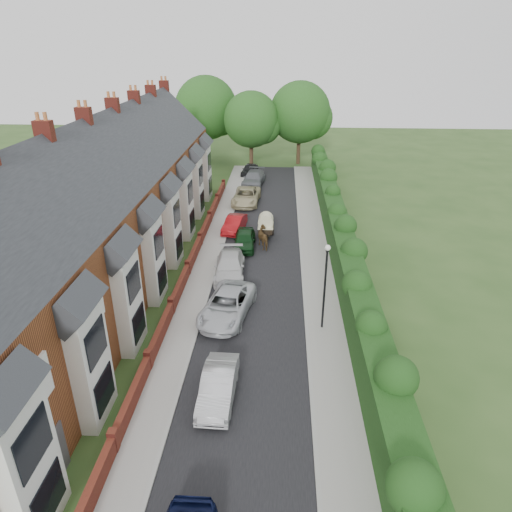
{
  "coord_description": "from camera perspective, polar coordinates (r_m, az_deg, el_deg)",
  "views": [
    {
      "loc": [
        0.95,
        -17.62,
        14.69
      ],
      "look_at": [
        -0.58,
        8.69,
        2.2
      ],
      "focal_mm": 32.0,
      "sensor_mm": 36.0,
      "label": 1
    }
  ],
  "objects": [
    {
      "name": "ground",
      "position": [
        22.96,
        0.19,
        -14.42
      ],
      "size": [
        140.0,
        140.0,
        0.0
      ],
      "primitive_type": "plane",
      "color": "#2D4C1E",
      "rests_on": "ground"
    },
    {
      "name": "road",
      "position": [
        32.19,
        0.38,
        -1.77
      ],
      "size": [
        6.0,
        58.0,
        0.02
      ],
      "primitive_type": "cube",
      "color": "black",
      "rests_on": "ground"
    },
    {
      "name": "pavement_hedge_side",
      "position": [
        32.25,
        7.68,
        -1.86
      ],
      "size": [
        2.2,
        58.0,
        0.12
      ],
      "primitive_type": "cube",
      "color": "gray",
      "rests_on": "ground"
    },
    {
      "name": "pavement_house_side",
      "position": [
        32.57,
        -6.4,
        -1.5
      ],
      "size": [
        1.7,
        58.0,
        0.12
      ],
      "primitive_type": "cube",
      "color": "gray",
      "rests_on": "ground"
    },
    {
      "name": "kerb_hedge_side",
      "position": [
        32.18,
        5.82,
        -1.81
      ],
      "size": [
        0.18,
        58.0,
        0.13
      ],
      "primitive_type": "cube",
      "color": "#979691",
      "rests_on": "ground"
    },
    {
      "name": "kerb_house_side",
      "position": [
        32.45,
        -5.0,
        -1.53
      ],
      "size": [
        0.18,
        58.0,
        0.13
      ],
      "primitive_type": "cube",
      "color": "#979691",
      "rests_on": "ground"
    },
    {
      "name": "hedge",
      "position": [
        31.78,
        11.08,
        0.54
      ],
      "size": [
        2.1,
        58.0,
        2.85
      ],
      "color": "#163611",
      "rests_on": "ground"
    },
    {
      "name": "terrace_row",
      "position": [
        31.72,
        -18.83,
        5.18
      ],
      "size": [
        9.05,
        40.5,
        11.5
      ],
      "color": "brown",
      "rests_on": "ground"
    },
    {
      "name": "garden_wall_row",
      "position": [
        31.7,
        -8.5,
        -1.61
      ],
      "size": [
        0.35,
        40.35,
        1.1
      ],
      "color": "maroon",
      "rests_on": "ground"
    },
    {
      "name": "lamppost",
      "position": [
        24.56,
        8.68,
        -2.59
      ],
      "size": [
        0.32,
        0.32,
        5.16
      ],
      "color": "black",
      "rests_on": "ground"
    },
    {
      "name": "tree_far_left",
      "position": [
        58.5,
        -0.25,
        16.53
      ],
      "size": [
        7.14,
        6.8,
        9.29
      ],
      "color": "#332316",
      "rests_on": "ground"
    },
    {
      "name": "tree_far_right",
      "position": [
        60.33,
        5.88,
        17.26
      ],
      "size": [
        7.98,
        7.6,
        10.31
      ],
      "color": "#332316",
      "rests_on": "ground"
    },
    {
      "name": "tree_far_back",
      "position": [
        61.97,
        -5.83,
        17.75
      ],
      "size": [
        8.4,
        8.0,
        10.82
      ],
      "color": "#332316",
      "rests_on": "ground"
    },
    {
      "name": "car_silver_a",
      "position": [
        21.29,
        -4.74,
        -15.88
      ],
      "size": [
        1.55,
        4.2,
        1.37
      ],
      "primitive_type": "imported",
      "rotation": [
        0.0,
        0.0,
        -0.02
      ],
      "color": "#B8B8BD",
      "rests_on": "ground"
    },
    {
      "name": "car_silver_b",
      "position": [
        26.74,
        -3.63,
        -6.14
      ],
      "size": [
        3.36,
        5.68,
        1.48
      ],
      "primitive_type": "imported",
      "rotation": [
        0.0,
        0.0,
        -0.18
      ],
      "color": "silver",
      "rests_on": "ground"
    },
    {
      "name": "car_white",
      "position": [
        31.19,
        -3.31,
        -1.31
      ],
      "size": [
        2.26,
        4.98,
        1.42
      ],
      "primitive_type": "imported",
      "rotation": [
        0.0,
        0.0,
        0.06
      ],
      "color": "silver",
      "rests_on": "ground"
    },
    {
      "name": "car_green",
      "position": [
        35.43,
        -1.45,
        2.06
      ],
      "size": [
        1.69,
        4.02,
        1.36
      ],
      "primitive_type": "imported",
      "rotation": [
        0.0,
        0.0,
        0.02
      ],
      "color": "#0F3415",
      "rests_on": "ground"
    },
    {
      "name": "car_red",
      "position": [
        38.67,
        -2.72,
        4.03
      ],
      "size": [
        1.99,
        4.06,
        1.28
      ],
      "primitive_type": "imported",
      "rotation": [
        0.0,
        0.0,
        -0.17
      ],
      "color": "maroon",
      "rests_on": "ground"
    },
    {
      "name": "car_beige",
      "position": [
        45.39,
        -1.23,
        7.47
      ],
      "size": [
        2.76,
        5.52,
        1.5
      ],
      "primitive_type": "imported",
      "rotation": [
        0.0,
        0.0,
        -0.05
      ],
      "color": "tan",
      "rests_on": "ground"
    },
    {
      "name": "car_grey",
      "position": [
        51.51,
        -0.29,
        9.68
      ],
      "size": [
        2.67,
        5.46,
        1.53
      ],
      "primitive_type": "imported",
      "rotation": [
        0.0,
        0.0,
        -0.1
      ],
      "color": "slate",
      "rests_on": "ground"
    },
    {
      "name": "car_black",
      "position": [
        55.76,
        -0.82,
        10.77
      ],
      "size": [
        2.17,
        3.99,
        1.29
      ],
      "primitive_type": "imported",
      "rotation": [
        0.0,
        0.0,
        -0.18
      ],
      "color": "black",
      "rests_on": "ground"
    },
    {
      "name": "horse",
      "position": [
        35.43,
        1.09,
        2.3
      ],
      "size": [
        1.6,
        2.12,
        1.63
      ],
      "primitive_type": "imported",
      "rotation": [
        0.0,
        0.0,
        3.57
      ],
      "color": "brown",
      "rests_on": "ground"
    },
    {
      "name": "horse_cart",
      "position": [
        37.22,
        1.23,
        4.07
      ],
      "size": [
        1.29,
        2.85,
        2.06
      ],
      "color": "black",
      "rests_on": "ground"
    }
  ]
}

